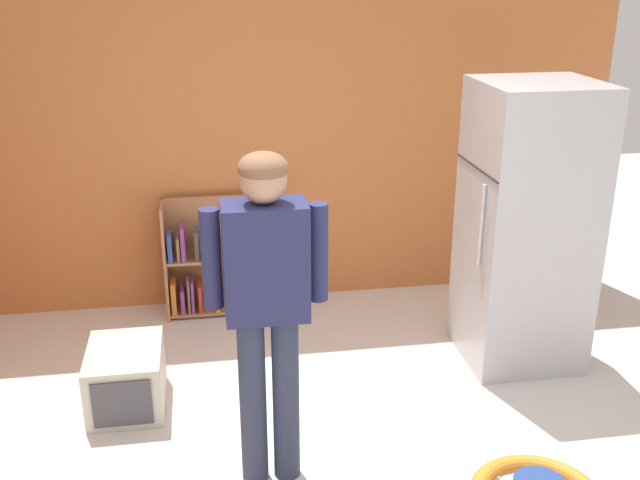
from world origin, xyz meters
name	(u,v)px	position (x,y,z in m)	size (l,w,h in m)	color
back_wall	(264,123)	(0.00, 2.33, 1.35)	(5.20, 0.06, 2.70)	#C6713B
refrigerator	(526,227)	(1.51, 1.16, 0.89)	(0.73, 0.68, 1.78)	#B7BABF
bookshelf	(213,263)	(-0.42, 2.15, 0.37)	(0.80, 0.28, 0.85)	#B2754C
standing_person	(266,292)	(-0.19, 0.19, 1.01)	(0.57, 0.22, 1.67)	#2E354D
pet_carrier	(126,378)	(-0.95, 0.95, 0.18)	(0.42, 0.55, 0.36)	beige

